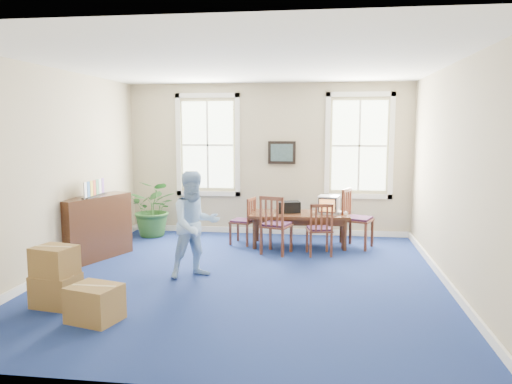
# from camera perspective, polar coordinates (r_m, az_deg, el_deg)

# --- Properties ---
(floor) EXTENTS (6.50, 6.50, 0.00)m
(floor) POSITION_cam_1_polar(r_m,az_deg,el_deg) (7.73, -1.35, -9.80)
(floor) COLOR navy
(floor) RESTS_ON ground
(ceiling) EXTENTS (6.50, 6.50, 0.00)m
(ceiling) POSITION_cam_1_polar(r_m,az_deg,el_deg) (7.43, -1.42, 14.46)
(ceiling) COLOR white
(ceiling) RESTS_ON ground
(wall_back) EXTENTS (6.50, 0.00, 6.50)m
(wall_back) POSITION_cam_1_polar(r_m,az_deg,el_deg) (10.63, 1.37, 3.74)
(wall_back) COLOR tan
(wall_back) RESTS_ON ground
(wall_front) EXTENTS (6.50, 0.00, 6.50)m
(wall_front) POSITION_cam_1_polar(r_m,az_deg,el_deg) (4.26, -8.26, -2.05)
(wall_front) COLOR tan
(wall_front) RESTS_ON ground
(wall_left) EXTENTS (0.00, 6.50, 6.50)m
(wall_left) POSITION_cam_1_polar(r_m,az_deg,el_deg) (8.42, -22.00, 2.20)
(wall_left) COLOR tan
(wall_left) RESTS_ON ground
(wall_right) EXTENTS (0.00, 6.50, 6.50)m
(wall_right) POSITION_cam_1_polar(r_m,az_deg,el_deg) (7.55, 21.73, 1.66)
(wall_right) COLOR tan
(wall_right) RESTS_ON ground
(baseboard_back) EXTENTS (6.00, 0.04, 0.12)m
(baseboard_back) POSITION_cam_1_polar(r_m,az_deg,el_deg) (10.81, 1.33, -4.44)
(baseboard_back) COLOR white
(baseboard_back) RESTS_ON ground
(baseboard_left) EXTENTS (0.04, 6.50, 0.12)m
(baseboard_left) POSITION_cam_1_polar(r_m,az_deg,el_deg) (8.67, -21.32, -7.98)
(baseboard_left) COLOR white
(baseboard_left) RESTS_ON ground
(baseboard_right) EXTENTS (0.04, 6.50, 0.12)m
(baseboard_right) POSITION_cam_1_polar(r_m,az_deg,el_deg) (7.84, 20.96, -9.61)
(baseboard_right) COLOR white
(baseboard_right) RESTS_ON ground
(window_left) EXTENTS (1.40, 0.12, 2.20)m
(window_left) POSITION_cam_1_polar(r_m,az_deg,el_deg) (10.81, -5.53, 5.37)
(window_left) COLOR white
(window_left) RESTS_ON ground
(window_right) EXTENTS (1.40, 0.12, 2.20)m
(window_right) POSITION_cam_1_polar(r_m,az_deg,el_deg) (10.55, 11.72, 5.19)
(window_right) COLOR white
(window_right) RESTS_ON ground
(wall_picture) EXTENTS (0.58, 0.06, 0.48)m
(wall_picture) POSITION_cam_1_polar(r_m,az_deg,el_deg) (10.54, 2.97, 4.52)
(wall_picture) COLOR black
(wall_picture) RESTS_ON ground
(conference_table) EXTENTS (1.93, 0.96, 0.64)m
(conference_table) POSITION_cam_1_polar(r_m,az_deg,el_deg) (9.70, 4.97, -4.28)
(conference_table) COLOR #492716
(conference_table) RESTS_ON ground
(crt_tv) EXTENTS (0.45, 0.47, 0.34)m
(crt_tv) POSITION_cam_1_polar(r_m,az_deg,el_deg) (9.65, 8.32, -1.43)
(crt_tv) COLOR #B7B7BC
(crt_tv) RESTS_ON conference_table
(game_console) EXTENTS (0.20, 0.23, 0.05)m
(game_console) POSITION_cam_1_polar(r_m,az_deg,el_deg) (9.64, 9.83, -2.34)
(game_console) COLOR white
(game_console) RESTS_ON conference_table
(equipment_bag) EXTENTS (0.49, 0.38, 0.22)m
(equipment_bag) POSITION_cam_1_polar(r_m,az_deg,el_deg) (9.68, 3.74, -1.71)
(equipment_bag) COLOR black
(equipment_bag) RESTS_ON conference_table
(chair_near_left) EXTENTS (0.61, 0.61, 1.07)m
(chair_near_left) POSITION_cam_1_polar(r_m,az_deg,el_deg) (9.06, 2.35, -3.71)
(chair_near_left) COLOR brown
(chair_near_left) RESTS_ON ground
(chair_near_right) EXTENTS (0.51, 0.51, 0.96)m
(chair_near_right) POSITION_cam_1_polar(r_m,az_deg,el_deg) (9.03, 7.23, -4.18)
(chair_near_right) COLOR brown
(chair_near_right) RESTS_ON ground
(chair_end_left) EXTENTS (0.51, 0.51, 0.93)m
(chair_end_left) POSITION_cam_1_polar(r_m,az_deg,el_deg) (9.79, -1.56, -3.30)
(chair_end_left) COLOR brown
(chair_end_left) RESTS_ON ground
(chair_end_right) EXTENTS (0.65, 0.65, 1.13)m
(chair_end_right) POSITION_cam_1_polar(r_m,az_deg,el_deg) (9.67, 11.59, -2.99)
(chair_end_right) COLOR brown
(chair_end_right) RESTS_ON ground
(man) EXTENTS (1.01, 0.96, 1.63)m
(man) POSITION_cam_1_polar(r_m,az_deg,el_deg) (7.66, -6.99, -3.71)
(man) COLOR #9CC4F4
(man) RESTS_ON ground
(credenza) EXTENTS (0.89, 1.46, 1.11)m
(credenza) POSITION_cam_1_polar(r_m,az_deg,el_deg) (9.12, -17.94, -3.89)
(credenza) COLOR #492716
(credenza) RESTS_ON ground
(brochure_rack) EXTENTS (0.28, 0.69, 0.30)m
(brochure_rack) POSITION_cam_1_polar(r_m,az_deg,el_deg) (9.00, -18.01, 0.51)
(brochure_rack) COLOR #99999E
(brochure_rack) RESTS_ON credenza
(potted_plant) EXTENTS (1.17, 1.05, 1.19)m
(potted_plant) POSITION_cam_1_polar(r_m,az_deg,el_deg) (10.67, -11.56, -1.83)
(potted_plant) COLOR #275622
(potted_plant) RESTS_ON ground
(cardboard_boxes) EXTENTS (1.67, 1.67, 0.82)m
(cardboard_boxes) POSITION_cam_1_polar(r_m,az_deg,el_deg) (6.96, -20.04, -8.70)
(cardboard_boxes) COLOR olive
(cardboard_boxes) RESTS_ON ground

